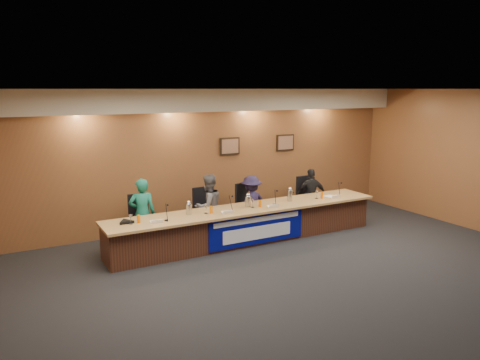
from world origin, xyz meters
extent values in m
plane|color=black|center=(0.00, 0.00, 0.00)|extent=(10.00, 10.00, 0.00)
cube|color=silver|center=(0.00, 0.00, 3.20)|extent=(10.00, 8.00, 0.04)
cube|color=brown|center=(0.00, 4.00, 1.60)|extent=(10.00, 0.04, 3.20)
cube|color=beige|center=(0.00, 3.75, 2.95)|extent=(10.00, 0.50, 0.50)
cube|color=#3F2115|center=(0.00, 2.40, 0.35)|extent=(6.00, 0.80, 0.70)
cube|color=#A67E4A|center=(0.00, 2.35, 0.72)|extent=(6.10, 0.95, 0.05)
cube|color=#03096F|center=(0.00, 1.99, 0.38)|extent=(2.20, 0.02, 0.65)
cube|color=silver|center=(0.00, 1.97, 0.58)|extent=(2.00, 0.01, 0.10)
cube|color=silver|center=(0.00, 1.97, 0.30)|extent=(1.60, 0.01, 0.28)
cube|color=black|center=(0.40, 3.97, 1.85)|extent=(0.52, 0.04, 0.42)
cube|color=black|center=(2.00, 3.97, 1.85)|extent=(0.52, 0.04, 0.42)
imported|color=#136351|center=(-2.09, 3.02, 0.73)|extent=(0.60, 0.47, 1.45)
imported|color=#545459|center=(-0.62, 3.02, 0.70)|extent=(0.78, 0.67, 1.40)
imported|color=#1E1939|center=(0.45, 3.02, 0.64)|extent=(0.90, 0.63, 1.28)
imported|color=black|center=(2.14, 3.02, 0.65)|extent=(0.82, 0.56, 1.30)
cube|color=black|center=(-2.09, 3.12, 0.48)|extent=(0.51, 0.51, 0.08)
cube|color=black|center=(-0.62, 3.12, 0.48)|extent=(0.53, 0.53, 0.08)
cube|color=black|center=(0.45, 3.12, 0.48)|extent=(0.62, 0.62, 0.08)
cube|color=black|center=(2.14, 3.12, 0.48)|extent=(0.49, 0.49, 0.08)
cube|color=white|center=(-2.07, 2.13, 0.80)|extent=(0.24, 0.08, 0.10)
cylinder|color=black|center=(-1.87, 2.22, 0.76)|extent=(0.07, 0.07, 0.02)
cylinder|color=#E26600|center=(-2.36, 2.33, 0.82)|extent=(0.06, 0.06, 0.15)
cylinder|color=silver|center=(-2.52, 2.32, 0.84)|extent=(0.08, 0.08, 0.18)
cube|color=white|center=(-0.61, 2.10, 0.80)|extent=(0.24, 0.08, 0.10)
cylinder|color=black|center=(-0.48, 2.27, 0.76)|extent=(0.07, 0.07, 0.02)
cylinder|color=#E26600|center=(-0.89, 2.30, 0.82)|extent=(0.06, 0.06, 0.15)
cylinder|color=silver|center=(-0.99, 2.33, 0.84)|extent=(0.08, 0.08, 0.18)
cube|color=white|center=(0.45, 2.07, 0.80)|extent=(0.24, 0.08, 0.10)
cylinder|color=black|center=(0.59, 2.28, 0.76)|extent=(0.07, 0.07, 0.02)
cylinder|color=#E26600|center=(0.23, 2.28, 0.82)|extent=(0.06, 0.06, 0.15)
cylinder|color=silver|center=(0.07, 2.30, 0.84)|extent=(0.08, 0.08, 0.18)
cube|color=white|center=(2.16, 2.12, 0.80)|extent=(0.24, 0.08, 0.10)
cylinder|color=black|center=(2.35, 2.27, 0.76)|extent=(0.07, 0.07, 0.02)
cylinder|color=#E26600|center=(1.88, 2.26, 0.82)|extent=(0.06, 0.06, 0.15)
cylinder|color=silver|center=(1.75, 2.30, 0.84)|extent=(0.08, 0.08, 0.18)
cylinder|color=silver|center=(-1.32, 2.43, 0.86)|extent=(0.12, 0.12, 0.22)
cylinder|color=silver|center=(0.03, 2.42, 0.86)|extent=(0.13, 0.13, 0.22)
cylinder|color=silver|center=(1.08, 2.40, 0.88)|extent=(0.12, 0.12, 0.26)
cylinder|color=black|center=(-2.58, 2.43, 0.78)|extent=(0.32, 0.32, 0.05)
cube|color=white|center=(2.17, 2.31, 0.75)|extent=(0.26, 0.33, 0.01)
camera|label=1|loc=(-4.74, -5.92, 3.20)|focal=35.00mm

